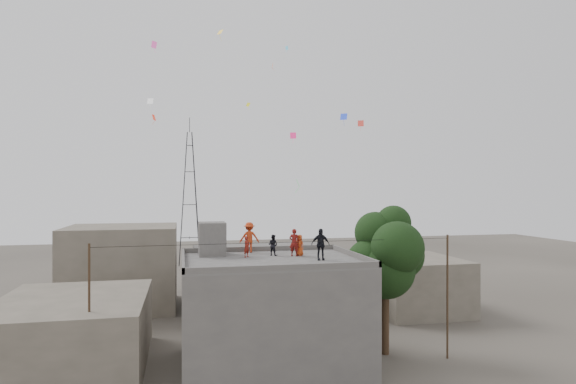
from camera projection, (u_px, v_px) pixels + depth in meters
name	position (u px, v px, depth m)	size (l,w,h in m)	color
ground	(271.00, 366.00, 27.42)	(140.00, 140.00, 0.00)	#3E3A33
main_building	(271.00, 313.00, 27.41)	(10.00, 8.00, 6.10)	#53514E
parapet	(271.00, 257.00, 27.40)	(10.00, 8.00, 0.30)	#53514E
stair_head_box	(212.00, 239.00, 29.25)	(1.60, 1.80, 2.00)	#53514E
neighbor_west	(73.00, 333.00, 27.00)	(8.00, 10.00, 4.00)	#5B5448
neighbor_north	(265.00, 278.00, 41.51)	(12.00, 9.00, 5.00)	#53514E
neighbor_northwest	(122.00, 267.00, 40.89)	(9.00, 8.00, 7.00)	#5B5448
neighbor_east	(414.00, 284.00, 40.19)	(7.00, 8.00, 4.40)	#5B5448
tree	(387.00, 254.00, 29.56)	(4.90, 4.60, 9.10)	black
utility_line	(285.00, 304.00, 26.29)	(20.12, 0.62, 7.40)	black
transmission_tower	(190.00, 198.00, 65.60)	(2.97, 2.97, 20.01)	black
person_red_adult	(294.00, 242.00, 28.80)	(0.60, 0.39, 1.64)	maroon
person_orange_child	(299.00, 245.00, 28.97)	(0.62, 0.41, 1.27)	#BE3F15
person_dark_child	(273.00, 245.00, 29.03)	(0.62, 0.48, 1.27)	black
person_dark_adult	(320.00, 244.00, 27.18)	(1.05, 0.44, 1.78)	black
person_orange_adult	(249.00, 237.00, 30.54)	(1.24, 0.71, 1.91)	red
person_red_child	(247.00, 247.00, 28.33)	(0.45, 0.30, 1.24)	maroon
kites	(261.00, 104.00, 34.67)	(16.10, 15.81, 12.88)	red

